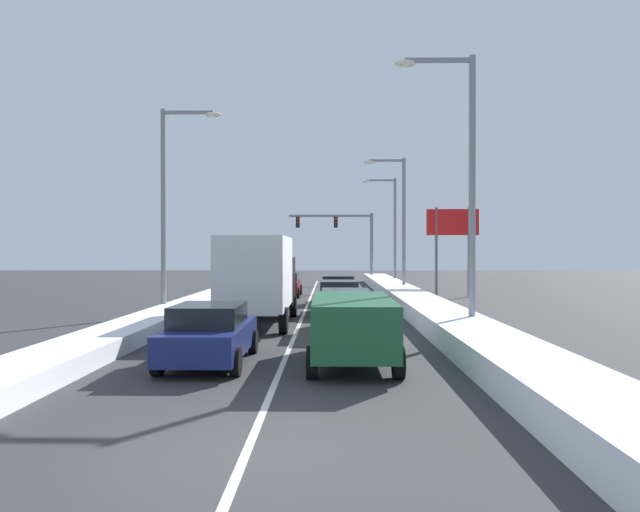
{
  "coord_description": "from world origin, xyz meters",
  "views": [
    {
      "loc": [
        1.18,
        -8.4,
        2.86
      ],
      "look_at": [
        0.41,
        38.29,
        2.43
      ],
      "focal_mm": 33.96,
      "sensor_mm": 36.0,
      "label": 1
    }
  ],
  "objects_px": {
    "sedan_maroon_center_lane_fourth": "(285,284)",
    "street_lamp_right_mid": "(398,214)",
    "sedan_charcoal_right_lane_third": "(339,297)",
    "street_lamp_right_far": "(390,222)",
    "sedan_navy_center_lane_nearest": "(210,334)",
    "roadside_sign_right": "(453,232)",
    "suv_green_right_lane_nearest": "(352,324)",
    "sedan_white_right_lane_second": "(346,311)",
    "street_lamp_left_mid": "(171,194)",
    "sedan_tan_right_lane_fourth": "(338,289)",
    "box_truck_center_lane_second": "(259,275)",
    "street_lamp_right_near": "(462,172)",
    "suv_gray_center_lane_third": "(270,286)",
    "traffic_light_gantry": "(346,232)"
  },
  "relations": [
    {
      "from": "sedan_maroon_center_lane_fourth",
      "to": "street_lamp_right_mid",
      "type": "bearing_deg",
      "value": 4.96
    },
    {
      "from": "sedan_charcoal_right_lane_third",
      "to": "street_lamp_right_far",
      "type": "xyz_separation_m",
      "value": [
        4.31,
        20.18,
        4.29
      ]
    },
    {
      "from": "sedan_charcoal_right_lane_third",
      "to": "sedan_maroon_center_lane_fourth",
      "type": "height_order",
      "value": "same"
    },
    {
      "from": "sedan_navy_center_lane_nearest",
      "to": "street_lamp_right_mid",
      "type": "height_order",
      "value": "street_lamp_right_mid"
    },
    {
      "from": "street_lamp_right_mid",
      "to": "street_lamp_right_far",
      "type": "relative_size",
      "value": 1.02
    },
    {
      "from": "sedan_navy_center_lane_nearest",
      "to": "roadside_sign_right",
      "type": "height_order",
      "value": "roadside_sign_right"
    },
    {
      "from": "suv_green_right_lane_nearest",
      "to": "sedan_navy_center_lane_nearest",
      "type": "bearing_deg",
      "value": 179.04
    },
    {
      "from": "sedan_white_right_lane_second",
      "to": "street_lamp_left_mid",
      "type": "relative_size",
      "value": 0.5
    },
    {
      "from": "sedan_tan_right_lane_fourth",
      "to": "box_truck_center_lane_second",
      "type": "relative_size",
      "value": 0.62
    },
    {
      "from": "sedan_tan_right_lane_fourth",
      "to": "street_lamp_right_far",
      "type": "distance_m",
      "value": 15.79
    },
    {
      "from": "box_truck_center_lane_second",
      "to": "street_lamp_right_near",
      "type": "bearing_deg",
      "value": -24.63
    },
    {
      "from": "sedan_tan_right_lane_fourth",
      "to": "suv_gray_center_lane_third",
      "type": "distance_m",
      "value": 3.8
    },
    {
      "from": "street_lamp_left_mid",
      "to": "sedan_navy_center_lane_nearest",
      "type": "bearing_deg",
      "value": -70.66
    },
    {
      "from": "street_lamp_left_mid",
      "to": "roadside_sign_right",
      "type": "relative_size",
      "value": 1.64
    },
    {
      "from": "sedan_tan_right_lane_fourth",
      "to": "street_lamp_right_mid",
      "type": "xyz_separation_m",
      "value": [
        3.87,
        5.46,
        4.38
      ]
    },
    {
      "from": "sedan_charcoal_right_lane_third",
      "to": "street_lamp_left_mid",
      "type": "bearing_deg",
      "value": -175.14
    },
    {
      "from": "sedan_white_right_lane_second",
      "to": "sedan_tan_right_lane_fourth",
      "type": "distance_m",
      "value": 11.65
    },
    {
      "from": "sedan_charcoal_right_lane_third",
      "to": "street_lamp_right_near",
      "type": "bearing_deg",
      "value": -61.48
    },
    {
      "from": "street_lamp_right_near",
      "to": "street_lamp_left_mid",
      "type": "height_order",
      "value": "street_lamp_right_near"
    },
    {
      "from": "street_lamp_right_far",
      "to": "box_truck_center_lane_second",
      "type": "bearing_deg",
      "value": -107.09
    },
    {
      "from": "street_lamp_left_mid",
      "to": "sedan_maroon_center_lane_fourth",
      "type": "bearing_deg",
      "value": 69.45
    },
    {
      "from": "sedan_navy_center_lane_nearest",
      "to": "street_lamp_right_near",
      "type": "height_order",
      "value": "street_lamp_right_near"
    },
    {
      "from": "suv_green_right_lane_nearest",
      "to": "sedan_maroon_center_lane_fourth",
      "type": "relative_size",
      "value": 1.09
    },
    {
      "from": "sedan_navy_center_lane_nearest",
      "to": "box_truck_center_lane_second",
      "type": "height_order",
      "value": "box_truck_center_lane_second"
    },
    {
      "from": "sedan_tan_right_lane_fourth",
      "to": "street_lamp_right_far",
      "type": "bearing_deg",
      "value": 73.64
    },
    {
      "from": "sedan_charcoal_right_lane_third",
      "to": "sedan_maroon_center_lane_fourth",
      "type": "relative_size",
      "value": 1.0
    },
    {
      "from": "sedan_tan_right_lane_fourth",
      "to": "roadside_sign_right",
      "type": "xyz_separation_m",
      "value": [
        7.11,
        4.7,
        3.25
      ]
    },
    {
      "from": "street_lamp_right_far",
      "to": "roadside_sign_right",
      "type": "relative_size",
      "value": 1.54
    },
    {
      "from": "sedan_charcoal_right_lane_third",
      "to": "street_lamp_left_mid",
      "type": "height_order",
      "value": "street_lamp_left_mid"
    },
    {
      "from": "box_truck_center_lane_second",
      "to": "sedan_maroon_center_lane_fourth",
      "type": "height_order",
      "value": "box_truck_center_lane_second"
    },
    {
      "from": "sedan_navy_center_lane_nearest",
      "to": "suv_green_right_lane_nearest",
      "type": "bearing_deg",
      "value": -0.96
    },
    {
      "from": "street_lamp_right_mid",
      "to": "street_lamp_right_far",
      "type": "distance_m",
      "value": 9.13
    },
    {
      "from": "street_lamp_right_mid",
      "to": "street_lamp_right_far",
      "type": "bearing_deg",
      "value": 87.4
    },
    {
      "from": "traffic_light_gantry",
      "to": "street_lamp_right_near",
      "type": "xyz_separation_m",
      "value": [
        2.92,
        -34.2,
        0.93
      ]
    },
    {
      "from": "sedan_white_right_lane_second",
      "to": "sedan_tan_right_lane_fourth",
      "type": "relative_size",
      "value": 1.0
    },
    {
      "from": "sedan_navy_center_lane_nearest",
      "to": "roadside_sign_right",
      "type": "distance_m",
      "value": 24.75
    },
    {
      "from": "box_truck_center_lane_second",
      "to": "roadside_sign_right",
      "type": "xyz_separation_m",
      "value": [
        10.26,
        14.27,
        2.12
      ]
    },
    {
      "from": "street_lamp_left_mid",
      "to": "street_lamp_right_far",
      "type": "bearing_deg",
      "value": 60.7
    },
    {
      "from": "sedan_charcoal_right_lane_third",
      "to": "sedan_maroon_center_lane_fourth",
      "type": "distance_m",
      "value": 10.93
    },
    {
      "from": "suv_green_right_lane_nearest",
      "to": "street_lamp_right_far",
      "type": "bearing_deg",
      "value": 82.63
    },
    {
      "from": "suv_gray_center_lane_third",
      "to": "street_lamp_right_far",
      "type": "relative_size",
      "value": 0.58
    },
    {
      "from": "sedan_maroon_center_lane_fourth",
      "to": "street_lamp_right_far",
      "type": "relative_size",
      "value": 0.53
    },
    {
      "from": "sedan_white_right_lane_second",
      "to": "street_lamp_left_mid",
      "type": "distance_m",
      "value": 10.33
    },
    {
      "from": "sedan_navy_center_lane_nearest",
      "to": "sedan_maroon_center_lane_fourth",
      "type": "height_order",
      "value": "same"
    },
    {
      "from": "suv_green_right_lane_nearest",
      "to": "street_lamp_right_near",
      "type": "xyz_separation_m",
      "value": [
        3.75,
        4.71,
        4.42
      ]
    },
    {
      "from": "sedan_maroon_center_lane_fourth",
      "to": "sedan_charcoal_right_lane_third",
      "type": "bearing_deg",
      "value": -72.86
    },
    {
      "from": "suv_green_right_lane_nearest",
      "to": "street_lamp_right_far",
      "type": "xyz_separation_m",
      "value": [
        4.15,
        32.08,
        4.03
      ]
    },
    {
      "from": "sedan_maroon_center_lane_fourth",
      "to": "street_lamp_right_near",
      "type": "bearing_deg",
      "value": -67.99
    },
    {
      "from": "traffic_light_gantry",
      "to": "street_lamp_left_mid",
      "type": "bearing_deg",
      "value": -106.81
    },
    {
      "from": "sedan_charcoal_right_lane_third",
      "to": "suv_gray_center_lane_third",
      "type": "relative_size",
      "value": 0.92
    }
  ]
}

